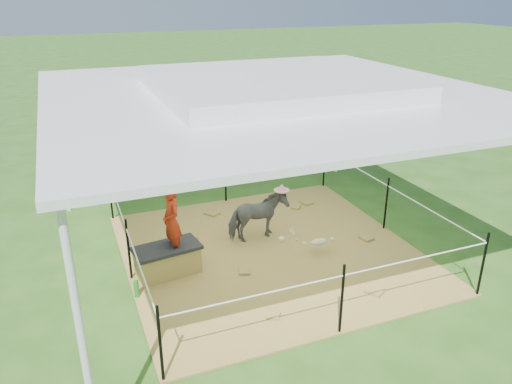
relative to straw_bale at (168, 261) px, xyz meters
name	(u,v)px	position (x,y,z in m)	size (l,w,h in m)	color
ground	(269,252)	(1.70, 0.07, -0.23)	(90.00, 90.00, 0.00)	#2D5919
hay_patch	(269,251)	(1.70, 0.07, -0.22)	(4.60, 4.60, 0.03)	brown
canopy_tent	(271,89)	(1.70, 0.07, 2.46)	(6.30, 6.30, 2.90)	silver
rope_fence	(270,217)	(1.70, 0.07, 0.41)	(4.54, 4.54, 1.00)	black
straw_bale	(168,261)	(0.00, 0.00, 0.00)	(0.92, 0.46, 0.41)	#AC893E
dark_cloth	(167,248)	(0.00, 0.00, 0.23)	(0.98, 0.51, 0.05)	black
woman	(171,215)	(0.10, 0.00, 0.75)	(0.40, 0.26, 1.10)	#B72611
green_bottle	(136,289)	(-0.55, -0.45, -0.08)	(0.07, 0.07, 0.25)	#1C7F21
pony	(258,217)	(1.68, 0.53, 0.22)	(0.46, 1.01, 0.85)	#515056
pink_hat	(258,190)	(1.68, 0.53, 0.71)	(0.26, 0.26, 0.12)	pink
foal	(319,241)	(2.41, -0.30, 0.03)	(0.84, 0.46, 0.46)	beige
trash_barrel	(303,120)	(5.32, 6.07, 0.26)	(0.64, 0.64, 0.99)	#1629A9
picnic_table_near	(205,112)	(3.14, 8.67, 0.11)	(1.64, 1.18, 0.68)	brown
picnic_table_far	(316,99)	(7.47, 9.27, 0.10)	(1.62, 1.17, 0.68)	brown
distant_person	(230,114)	(3.46, 7.12, 0.37)	(0.59, 0.46, 1.21)	#316CBA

